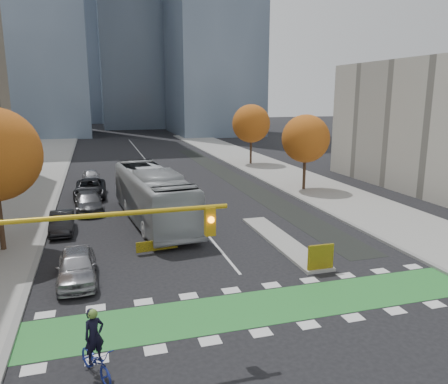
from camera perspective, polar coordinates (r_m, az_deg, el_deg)
ground at (r=18.10m, az=7.46°, el=-16.69°), size 300.00×300.00×0.00m
sidewalk_west at (r=36.12m, az=-27.00°, el=-2.82°), size 7.00×120.00×0.15m
sidewalk_east at (r=40.76m, az=13.49°, el=-0.14°), size 7.00×120.00×0.15m
curb_west at (r=35.62m, az=-21.47°, el=-2.51°), size 0.30×120.00×0.16m
curb_east at (r=39.15m, az=9.04°, el=-0.46°), size 0.30×120.00×0.16m
bike_crossing at (r=19.31m, az=5.60°, el=-14.63°), size 20.00×3.00×0.01m
centre_line at (r=55.46m, az=-9.48°, el=3.29°), size 0.15×70.00×0.01m
bike_lane_paint at (r=47.38m, az=1.11°, el=1.88°), size 2.50×50.00×0.01m
median_island at (r=27.10m, az=7.53°, el=-6.33°), size 1.60×10.00×0.16m
hazard_board at (r=22.83m, az=12.51°, el=-8.29°), size 1.40×0.12×1.30m
tree_east_near at (r=41.03m, az=10.61°, el=6.86°), size 4.40×4.40×7.08m
tree_east_far at (r=55.85m, az=3.57°, el=8.91°), size 4.80×4.80×7.65m
traffic_signal_west at (r=14.71m, az=-20.90°, el=-7.27°), size 8.53×0.56×5.20m
cyclist at (r=15.30m, az=-16.44°, el=-19.68°), size 1.50×2.14×2.34m
bus at (r=31.13m, az=-9.24°, el=-0.46°), size 4.54×13.73×3.75m
parked_car_a at (r=22.38m, az=-18.67°, el=-9.19°), size 1.86×4.54×1.54m
parked_car_b at (r=30.42m, az=-20.44°, el=-3.75°), size 1.48×4.11×1.35m
parked_car_c at (r=35.16m, az=-17.24°, el=-1.29°), size 2.35×5.12×1.45m
parked_car_d at (r=40.03m, az=-17.09°, el=0.45°), size 2.79×5.71×1.56m
parked_car_e at (r=46.72m, az=-16.95°, el=2.01°), size 1.98×4.09×1.34m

